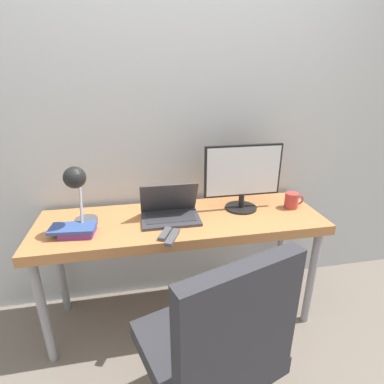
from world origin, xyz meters
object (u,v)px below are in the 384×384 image
(laptop, at_px, (170,212))
(mug, at_px, (292,200))
(desk_lamp, at_px, (77,185))
(office_chair, at_px, (217,344))
(book_stack, at_px, (76,230))
(monitor, at_px, (243,175))

(laptop, xyz_separation_m, mug, (0.82, 0.01, 0.00))
(desk_lamp, bearing_deg, office_chair, -50.78)
(laptop, height_order, desk_lamp, desk_lamp)
(laptop, relative_size, mug, 2.66)
(laptop, distance_m, office_chair, 0.83)
(desk_lamp, bearing_deg, book_stack, -127.99)
(book_stack, height_order, mug, mug)
(monitor, distance_m, office_chair, 1.03)
(laptop, relative_size, office_chair, 0.34)
(monitor, bearing_deg, mug, -9.19)
(desk_lamp, relative_size, mug, 2.93)
(monitor, height_order, mug, monitor)
(laptop, relative_size, book_stack, 1.37)
(laptop, height_order, book_stack, laptop)
(desk_lamp, bearing_deg, mug, 2.92)
(book_stack, xyz_separation_m, mug, (1.35, 0.11, 0.02))
(mug, bearing_deg, office_chair, -132.36)
(monitor, xyz_separation_m, desk_lamp, (-0.99, -0.12, 0.04))
(laptop, xyz_separation_m, book_stack, (-0.54, -0.10, -0.02))
(laptop, height_order, monitor, monitor)
(laptop, distance_m, book_stack, 0.55)
(laptop, relative_size, desk_lamp, 0.91)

